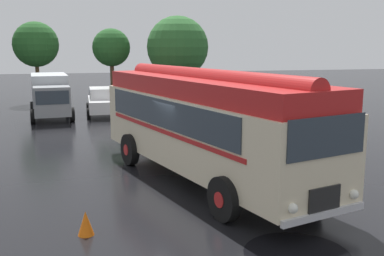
{
  "coord_description": "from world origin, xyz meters",
  "views": [
    {
      "loc": [
        -3.39,
        -13.42,
        4.13
      ],
      "look_at": [
        0.25,
        1.13,
        1.4
      ],
      "focal_mm": 42.0,
      "sensor_mm": 36.0,
      "label": 1
    }
  ],
  "objects_px": {
    "vintage_bus": "(204,121)",
    "traffic_cone": "(86,223)",
    "car_mid_left": "(147,99)",
    "car_near_left": "(103,101)",
    "box_van": "(50,94)"
  },
  "relations": [
    {
      "from": "vintage_bus",
      "to": "traffic_cone",
      "type": "height_order",
      "value": "vintage_bus"
    },
    {
      "from": "vintage_bus",
      "to": "traffic_cone",
      "type": "distance_m",
      "value": 5.22
    },
    {
      "from": "traffic_cone",
      "to": "car_mid_left",
      "type": "bearing_deg",
      "value": 77.4
    },
    {
      "from": "car_near_left",
      "to": "car_mid_left",
      "type": "distance_m",
      "value": 2.83
    },
    {
      "from": "box_van",
      "to": "traffic_cone",
      "type": "distance_m",
      "value": 18.09
    },
    {
      "from": "vintage_bus",
      "to": "car_mid_left",
      "type": "bearing_deg",
      "value": 88.22
    },
    {
      "from": "car_mid_left",
      "to": "box_van",
      "type": "distance_m",
      "value": 5.88
    },
    {
      "from": "box_van",
      "to": "traffic_cone",
      "type": "height_order",
      "value": "box_van"
    },
    {
      "from": "vintage_bus",
      "to": "car_mid_left",
      "type": "height_order",
      "value": "vintage_bus"
    },
    {
      "from": "traffic_cone",
      "to": "vintage_bus",
      "type": "bearing_deg",
      "value": 42.66
    },
    {
      "from": "car_mid_left",
      "to": "box_van",
      "type": "bearing_deg",
      "value": -175.49
    },
    {
      "from": "car_mid_left",
      "to": "car_near_left",
      "type": "bearing_deg",
      "value": -171.26
    },
    {
      "from": "vintage_bus",
      "to": "car_near_left",
      "type": "bearing_deg",
      "value": 99.03
    },
    {
      "from": "car_near_left",
      "to": "traffic_cone",
      "type": "height_order",
      "value": "car_near_left"
    },
    {
      "from": "box_van",
      "to": "car_near_left",
      "type": "bearing_deg",
      "value": 0.58
    }
  ]
}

